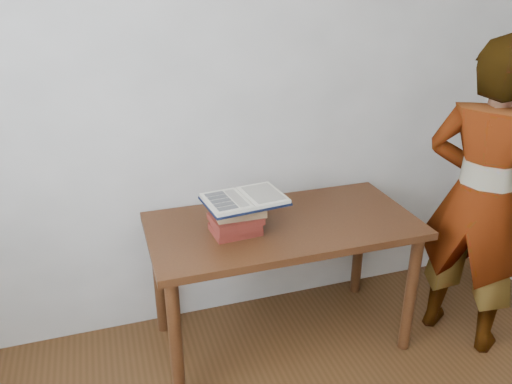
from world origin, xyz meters
name	(u,v)px	position (x,y,z in m)	size (l,w,h in m)	color
room_shell	(475,104)	(-0.08, 0.01, 1.63)	(3.54, 3.54, 2.62)	beige
desk	(283,240)	(0.13, 1.38, 0.61)	(1.31, 0.66, 0.70)	#432510
book_stack	(237,219)	(-0.12, 1.34, 0.78)	(0.25, 0.20, 0.15)	maroon
open_book	(245,199)	(-0.08, 1.36, 0.87)	(0.39, 0.30, 0.03)	black
reader	(480,201)	(1.07, 1.13, 0.80)	(0.58, 0.38, 1.59)	tan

